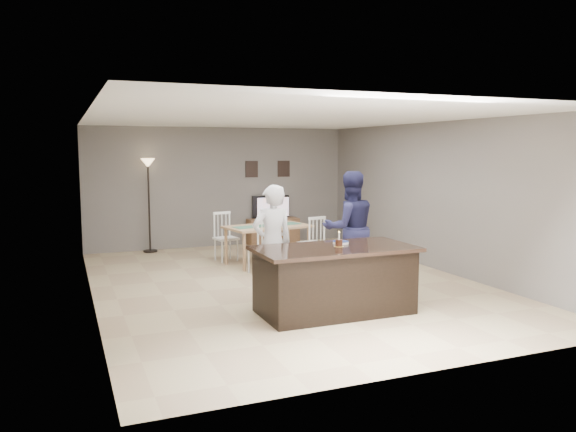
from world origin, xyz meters
name	(u,v)px	position (x,y,z in m)	size (l,w,h in m)	color
floor	(285,283)	(0.00, 0.00, 0.00)	(8.00, 8.00, 0.00)	tan
room_shell	(285,182)	(0.00, 0.00, 1.68)	(8.00, 8.00, 8.00)	slate
kitchen_island	(334,280)	(0.00, -1.80, 0.45)	(2.15, 1.10, 0.90)	black
tv_console	(273,231)	(1.20, 3.77, 0.30)	(1.20, 0.40, 0.60)	brown
television	(272,207)	(1.20, 3.84, 0.86)	(0.91, 0.12, 0.53)	black
tv_screen_glow	(273,207)	(1.20, 3.76, 0.87)	(0.78, 0.78, 0.00)	orange
picture_frames	(268,169)	(1.15, 3.98, 1.75)	(1.10, 0.02, 0.38)	black
doorway	(102,239)	(-2.99, -2.30, 1.26)	(0.00, 2.10, 2.65)	black
woman	(272,244)	(-0.57, -0.94, 0.85)	(0.62, 0.41, 1.70)	silver
man	(350,228)	(0.95, -0.45, 0.93)	(0.90, 0.70, 1.85)	#1B1B3C
birthday_cake	(339,243)	(0.07, -1.79, 0.95)	(0.13, 0.13, 0.21)	gold
plate_stack	(341,242)	(0.19, -1.60, 0.92)	(0.23, 0.23, 0.04)	white
dining_table	(268,232)	(0.29, 1.64, 0.62)	(1.81, 2.03, 0.97)	tan
floor_lamp	(148,180)	(-1.63, 3.79, 1.56)	(0.30, 0.30, 2.01)	black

